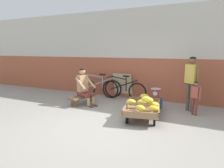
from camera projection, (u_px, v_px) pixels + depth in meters
The scene contains 13 objects.
ground_plane at pixel (101, 125), 4.55m from camera, with size 80.00×80.00×0.00m, color gray.
back_wall at pixel (141, 54), 6.92m from camera, with size 16.00×0.30×3.11m.
banana_cart at pixel (143, 108), 5.06m from camera, with size 1.12×1.58×0.36m.
banana_pile at pixel (145, 102), 4.82m from camera, with size 0.93×1.41×0.26m.
low_bench at pixel (83, 98), 6.36m from camera, with size 0.43×1.13×0.27m.
vendor_seated at pixel (84, 87), 6.24m from camera, with size 0.73×0.60×1.14m.
plastic_crate at pixel (155, 103), 5.90m from camera, with size 0.36×0.28×0.30m.
weighing_scale at pixel (156, 93), 5.85m from camera, with size 0.30×0.30×0.29m.
bicycle_near_left at pixel (100, 87), 7.35m from camera, with size 1.65×0.48×0.86m.
bicycle_far_left at pixel (123, 90), 6.85m from camera, with size 1.66×0.48×0.86m.
sign_board at pixel (123, 85), 7.19m from camera, with size 0.70×0.22×0.88m.
customer_adult at pixel (192, 78), 5.47m from camera, with size 0.40×0.36×1.53m.
customer_child at pixel (195, 95), 5.18m from camera, with size 0.25×0.20×0.90m.
Camera 1 is at (2.08, -3.80, 1.71)m, focal length 31.80 mm.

